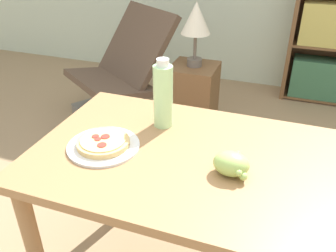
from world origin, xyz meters
TOP-DOWN VIEW (x-y plane):
  - dining_table at (-0.05, 0.06)m, footprint 1.29×0.73m
  - pizza_on_plate at (-0.45, 0.00)m, footprint 0.26×0.26m
  - grape_bunch at (0.02, -0.00)m, footprint 0.12×0.10m
  - drink_bottle at (-0.30, 0.23)m, footprint 0.08×0.08m
  - lounge_chair_near at (-1.14, 1.47)m, footprint 0.93×1.00m
  - bookshelf at (0.42, 2.44)m, footprint 0.64×0.31m
  - side_table at (-0.52, 1.48)m, footprint 0.34×0.34m
  - table_lamp at (-0.52, 1.48)m, footprint 0.21×0.21m

SIDE VIEW (x-z plane):
  - side_table at x=-0.52m, z-range 0.00..0.54m
  - lounge_chair_near at x=-1.14m, z-range -0.15..0.73m
  - dining_table at x=-0.05m, z-range 0.27..1.03m
  - bookshelf at x=0.42m, z-range -0.04..1.48m
  - pizza_on_plate at x=-0.45m, z-range 0.75..0.79m
  - grape_bunch at x=0.02m, z-range 0.76..0.84m
  - table_lamp at x=-0.52m, z-range 0.64..1.10m
  - drink_bottle at x=-0.30m, z-range 0.75..1.03m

